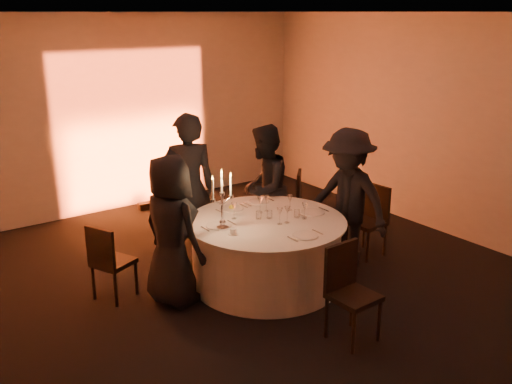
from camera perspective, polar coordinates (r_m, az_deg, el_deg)
floor at (r=6.70m, az=1.01°, el=-9.01°), size 7.00×7.00×0.00m
ceiling at (r=5.99m, az=1.17°, el=17.58°), size 7.00×7.00×0.00m
wall_back at (r=9.16m, az=-12.26°, el=7.77°), size 7.00×0.00×7.00m
wall_right at (r=8.29m, az=18.03°, el=6.30°), size 0.00×7.00×7.00m
uplighter_fixture at (r=9.25m, az=-10.93°, el=-1.34°), size 0.25×0.12×0.10m
banquet_table at (r=6.54m, az=1.03°, el=-6.00°), size 1.80×1.80×0.77m
chair_left at (r=6.33m, az=-14.55°, el=-6.49°), size 0.50×0.50×0.86m
chair_back_left at (r=7.54m, az=-7.64°, el=-1.58°), size 0.49×0.49×0.97m
chair_back_right at (r=8.05m, az=3.56°, el=-0.61°), size 0.54×0.54×0.88m
chair_right at (r=7.42m, az=11.41°, el=-2.40°), size 0.43×0.42×0.91m
chair_front at (r=5.52m, az=9.21°, el=-9.31°), size 0.42×0.42×0.93m
guest_left at (r=6.03m, az=-8.46°, el=-3.86°), size 0.67×0.89×1.63m
guest_back_left at (r=7.01m, az=-6.79°, el=0.33°), size 0.79×0.65×1.87m
guest_back_right at (r=7.35m, az=0.81°, el=0.38°), size 1.02×0.97×1.65m
guest_right at (r=6.88m, az=9.11°, el=-0.77°), size 0.84×1.21×1.72m
plate_left at (r=6.23m, az=-3.76°, el=-3.37°), size 0.36×0.28×0.01m
plate_back_left at (r=6.75m, az=-2.44°, el=-1.58°), size 0.36×0.28×0.08m
plate_back_right at (r=6.99m, az=0.25°, el=-0.96°), size 0.35×0.25×0.01m
plate_right at (r=6.65m, az=5.71°, el=-2.03°), size 0.36×0.27×0.01m
plate_front at (r=5.97m, az=4.95°, el=-4.35°), size 0.36×0.27×0.01m
coffee_cup at (r=5.99m, az=-2.30°, el=-3.98°), size 0.11×0.11×0.07m
candelabra at (r=6.07m, az=-3.39°, el=-1.66°), size 0.28×0.13×0.67m
wine_glass_a at (r=6.23m, az=2.39°, el=-2.05°), size 0.07×0.07×0.19m
wine_glass_b at (r=6.40m, az=-2.22°, el=-1.51°), size 0.07×0.07×0.19m
wine_glass_c at (r=6.42m, az=4.90°, el=-1.52°), size 0.07×0.07×0.19m
wine_glass_d at (r=6.59m, az=0.42°, el=-0.94°), size 0.07×0.07×0.19m
wine_glass_e at (r=6.63m, az=1.06°, el=-0.81°), size 0.07×0.07×0.19m
wine_glass_f at (r=6.28m, az=3.15°, el=-1.91°), size 0.07×0.07×0.19m
wine_glass_g at (r=6.67m, az=3.42°, el=-0.73°), size 0.07×0.07×0.19m
tumbler_a at (r=6.42m, az=0.27°, el=-2.32°), size 0.07×0.07×0.09m
tumbler_b at (r=6.49m, az=4.11°, el=-2.16°), size 0.07×0.07×0.09m
tumbler_c at (r=6.44m, az=1.36°, el=-2.25°), size 0.07×0.07×0.09m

